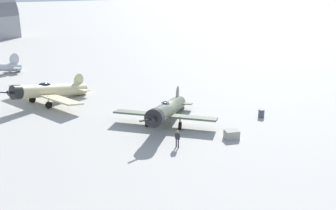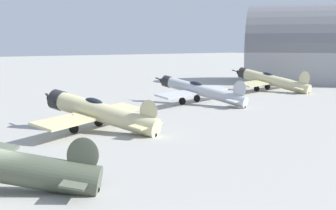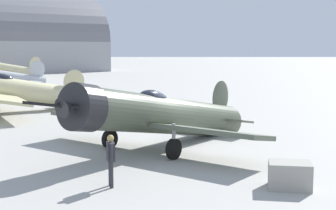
{
  "view_description": "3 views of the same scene",
  "coord_description": "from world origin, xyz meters",
  "px_view_note": "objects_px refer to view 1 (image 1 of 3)",
  "views": [
    {
      "loc": [
        14.32,
        35.51,
        14.49
      ],
      "look_at": [
        0.0,
        0.0,
        1.8
      ],
      "focal_mm": 42.31,
      "sensor_mm": 36.0,
      "label": 1
    },
    {
      "loc": [
        -22.08,
        5.43,
        6.98
      ],
      "look_at": [
        10.36,
        -17.4,
        1.6
      ],
      "focal_mm": 50.11,
      "sensor_mm": 36.0,
      "label": 2
    },
    {
      "loc": [
        -0.36,
        20.96,
        4.26
      ],
      "look_at": [
        0.0,
        0.0,
        1.8
      ],
      "focal_mm": 52.67,
      "sensor_mm": 36.0,
      "label": 3
    }
  ],
  "objects_px": {
    "airplane_foreground": "(167,110)",
    "airplane_mid_apron": "(48,91)",
    "ground_crew_mechanic": "(177,137)",
    "equipment_crate": "(232,134)",
    "fuel_drum": "(261,113)"
  },
  "relations": [
    {
      "from": "airplane_foreground",
      "to": "airplane_mid_apron",
      "type": "xyz_separation_m",
      "value": [
        10.42,
        -11.4,
        0.09
      ]
    },
    {
      "from": "airplane_foreground",
      "to": "airplane_mid_apron",
      "type": "distance_m",
      "value": 15.44
    },
    {
      "from": "airplane_foreground",
      "to": "ground_crew_mechanic",
      "type": "height_order",
      "value": "airplane_foreground"
    },
    {
      "from": "ground_crew_mechanic",
      "to": "airplane_mid_apron",
      "type": "bearing_deg",
      "value": 103.5
    },
    {
      "from": "airplane_mid_apron",
      "to": "equipment_crate",
      "type": "relative_size",
      "value": 8.32
    },
    {
      "from": "fuel_drum",
      "to": "ground_crew_mechanic",
      "type": "bearing_deg",
      "value": 18.46
    },
    {
      "from": "airplane_mid_apron",
      "to": "airplane_foreground",
      "type": "bearing_deg",
      "value": 104.22
    },
    {
      "from": "equipment_crate",
      "to": "ground_crew_mechanic",
      "type": "bearing_deg",
      "value": -0.68
    },
    {
      "from": "equipment_crate",
      "to": "airplane_foreground",
      "type": "bearing_deg",
      "value": -55.2
    },
    {
      "from": "airplane_mid_apron",
      "to": "fuel_drum",
      "type": "bearing_deg",
      "value": 118.43
    },
    {
      "from": "airplane_mid_apron",
      "to": "ground_crew_mechanic",
      "type": "distance_m",
      "value": 19.5
    },
    {
      "from": "ground_crew_mechanic",
      "to": "fuel_drum",
      "type": "relative_size",
      "value": 1.88
    },
    {
      "from": "airplane_mid_apron",
      "to": "equipment_crate",
      "type": "distance_m",
      "value": 22.63
    },
    {
      "from": "airplane_foreground",
      "to": "fuel_drum",
      "type": "height_order",
      "value": "airplane_foreground"
    },
    {
      "from": "airplane_foreground",
      "to": "equipment_crate",
      "type": "xyz_separation_m",
      "value": [
        -4.11,
        5.91,
        -1.0
      ]
    }
  ]
}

